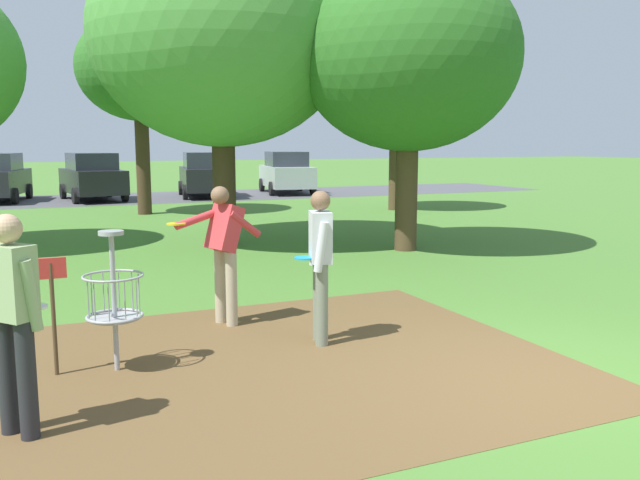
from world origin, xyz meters
The scene contains 15 objects.
ground_plane centered at (0.00, 0.00, 0.00)m, with size 160.00×160.00×0.00m, color #47752D.
dirt_tee_pad centered at (-2.21, 1.72, 0.00)m, with size 5.63×4.85×0.01m, color brown.
disc_golf_basket centered at (-3.82, 2.18, 0.75)m, with size 0.98×0.58×1.39m.
player_throwing centered at (-2.32, 3.36, 0.99)m, with size 1.17×0.48×1.71m.
player_waiting_left centered at (-1.56, 2.19, 0.97)m, with size 0.44×0.50×1.71m.
player_waiting_right centered at (-4.62, 0.96, 0.97)m, with size 0.45×0.47×1.71m.
frisbee_near_basket centered at (-1.99, 4.48, 0.01)m, with size 0.24×0.24×0.02m, color orange.
tree_near_right centered at (2.70, 7.38, 3.93)m, with size 4.46×4.46×5.84m.
tree_mid_left centered at (6.75, 14.76, 3.89)m, with size 3.75×3.75×5.52m.
tree_mid_center centered at (-0.55, 9.64, 4.46)m, with size 5.50×5.50×6.81m.
tree_mid_right centered at (-1.15, 16.76, 4.47)m, with size 3.81×3.81×6.13m.
parking_lot_strip centered at (0.00, 23.14, 0.00)m, with size 36.00×6.00×0.01m, color #4C4C51.
parked_car_center_left centered at (-2.17, 22.76, 0.92)m, with size 2.34×4.38×1.84m.
parked_car_center_right centered at (2.27, 22.70, 0.92)m, with size 2.43×4.42×1.84m.
parked_car_rightmost centered at (6.08, 23.14, 0.92)m, with size 2.49×4.44×1.84m.
Camera 1 is at (-4.45, -4.34, 2.22)m, focal length 36.94 mm.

